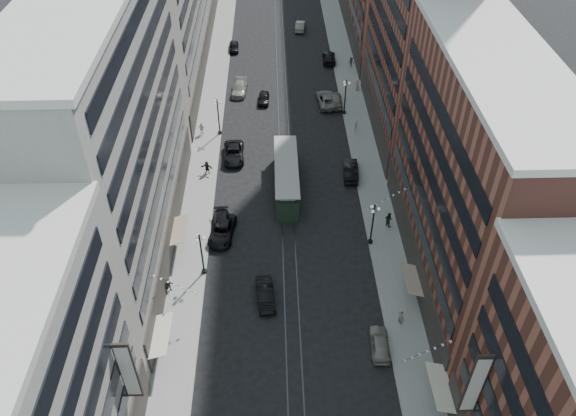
{
  "coord_description": "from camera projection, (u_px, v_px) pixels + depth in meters",
  "views": [
    {
      "loc": [
        -1.45,
        -13.3,
        44.49
      ],
      "look_at": [
        -0.09,
        32.61,
        5.0
      ],
      "focal_mm": 35.0,
      "sensor_mm": 36.0,
      "label": 1
    }
  ],
  "objects": [
    {
      "name": "car_2",
      "position": [
        222.0,
        231.0,
        63.99
      ],
      "size": [
        3.31,
        5.9,
        1.56
      ],
      "primitive_type": "imported",
      "rotation": [
        0.0,
        0.0,
        -0.13
      ],
      "color": "black",
      "rests_on": "ground"
    },
    {
      "name": "car_5",
      "position": [
        266.0,
        294.0,
        56.83
      ],
      "size": [
        2.18,
        4.94,
        1.58
      ],
      "primitive_type": "imported",
      "rotation": [
        0.0,
        0.0,
        0.11
      ],
      "color": "black",
      "rests_on": "ground"
    },
    {
      "name": "lamppost_se_mid",
      "position": [
        345.0,
        96.0,
        82.78
      ],
      "size": [
        1.03,
        1.14,
        5.52
      ],
      "color": "black",
      "rests_on": "sidewalk_east"
    },
    {
      "name": "car_4",
      "position": [
        380.0,
        343.0,
        52.37
      ],
      "size": [
        1.95,
        4.45,
        1.49
      ],
      "primitive_type": "imported",
      "rotation": [
        0.0,
        0.0,
        3.1
      ],
      "color": "gray",
      "rests_on": "ground"
    },
    {
      "name": "car_14",
      "position": [
        300.0,
        26.0,
        107.76
      ],
      "size": [
        2.24,
        5.04,
        1.61
      ],
      "primitive_type": "imported",
      "rotation": [
        0.0,
        0.0,
        3.03
      ],
      "color": "slate",
      "rests_on": "ground"
    },
    {
      "name": "car_7",
      "position": [
        234.0,
        153.0,
        75.61
      ],
      "size": [
        2.86,
        5.89,
        1.62
      ],
      "primitive_type": "imported",
      "rotation": [
        0.0,
        0.0,
        0.03
      ],
      "color": "black",
      "rests_on": "ground"
    },
    {
      "name": "pedestrian_9",
      "position": [
        351.0,
        62.0,
        95.67
      ],
      "size": [
        1.16,
        0.65,
        1.7
      ],
      "primitive_type": "imported",
      "rotation": [
        0.0,
        0.0,
        -0.19
      ],
      "color": "black",
      "rests_on": "sidewalk_east"
    },
    {
      "name": "streetcar",
      "position": [
        286.0,
        178.0,
        70.09
      ],
      "size": [
        2.89,
        13.07,
        3.62
      ],
      "color": "#213525",
      "rests_on": "ground"
    },
    {
      "name": "pedestrian_8",
      "position": [
        355.0,
        126.0,
        80.42
      ],
      "size": [
        0.78,
        0.69,
        1.79
      ],
      "primitive_type": "imported",
      "rotation": [
        0.0,
        0.0,
        3.66
      ],
      "color": "#B4A895",
      "rests_on": "sidewalk_east"
    },
    {
      "name": "rail_east",
      "position": [
        286.0,
        83.0,
        92.18
      ],
      "size": [
        0.12,
        180.0,
        0.02
      ],
      "primitive_type": "cube",
      "color": "#2D2D33",
      "rests_on": "ground"
    },
    {
      "name": "lamppost_sw_mid",
      "position": [
        218.0,
        116.0,
        78.58
      ],
      "size": [
        1.03,
        1.14,
        5.52
      ],
      "color": "black",
      "rests_on": "sidewalk_west"
    },
    {
      "name": "pedestrian_7",
      "position": [
        389.0,
        219.0,
        65.03
      ],
      "size": [
        0.98,
        1.05,
        1.92
      ],
      "primitive_type": "imported",
      "rotation": [
        0.0,
        0.0,
        2.23
      ],
      "color": "black",
      "rests_on": "sidewalk_east"
    },
    {
      "name": "car_9",
      "position": [
        234.0,
        47.0,
        101.02
      ],
      "size": [
        1.83,
        4.24,
        1.43
      ],
      "primitive_type": "imported",
      "rotation": [
        0.0,
        0.0,
        0.04
      ],
      "color": "black",
      "rests_on": "ground"
    },
    {
      "name": "car_13",
      "position": [
        264.0,
        98.0,
        87.06
      ],
      "size": [
        1.85,
        4.14,
        1.38
      ],
      "primitive_type": "imported",
      "rotation": [
        0.0,
        0.0,
        -0.05
      ],
      "color": "black",
      "rests_on": "ground"
    },
    {
      "name": "sidewalk_west",
      "position": [
        215.0,
        84.0,
        91.88
      ],
      "size": [
        4.0,
        180.0,
        0.15
      ],
      "primitive_type": "cube",
      "color": "gray",
      "rests_on": "ground"
    },
    {
      "name": "car_extra_1",
      "position": [
        222.0,
        225.0,
        64.9
      ],
      "size": [
        2.33,
        5.1,
        1.45
      ],
      "primitive_type": "imported",
      "rotation": [
        0.0,
        0.0,
        0.06
      ],
      "color": "black",
      "rests_on": "ground"
    },
    {
      "name": "lamppost_sw_far",
      "position": [
        202.0,
        253.0,
        58.11
      ],
      "size": [
        1.03,
        1.14,
        5.52
      ],
      "color": "black",
      "rests_on": "sidewalk_west"
    },
    {
      "name": "car_extra_0",
      "position": [
        336.0,
        100.0,
        86.35
      ],
      "size": [
        2.16,
        5.04,
        1.7
      ],
      "primitive_type": "imported",
      "rotation": [
        0.0,
        0.0,
        3.11
      ],
      "color": "gray",
      "rests_on": "ground"
    },
    {
      "name": "building_west_mid",
      "position": [
        115.0,
        139.0,
        54.62
      ],
      "size": [
        8.0,
        36.0,
        28.0
      ],
      "primitive_type": "cube",
      "color": "gray",
      "rests_on": "ground"
    },
    {
      "name": "car_10",
      "position": [
        351.0,
        170.0,
        72.63
      ],
      "size": [
        2.21,
        5.36,
        1.72
      ],
      "primitive_type": "imported",
      "rotation": [
        0.0,
        0.0,
        3.07
      ],
      "color": "black",
      "rests_on": "ground"
    },
    {
      "name": "pedestrian_4",
      "position": [
        401.0,
        317.0,
        54.39
      ],
      "size": [
        0.78,
        1.12,
        1.74
      ],
      "primitive_type": "imported",
      "rotation": [
        0.0,
        0.0,
        1.91
      ],
      "color": "#B9AE99",
      "rests_on": "sidewalk_east"
    },
    {
      "name": "ground",
      "position": [
        283.0,
        115.0,
        84.59
      ],
      "size": [
        220.0,
        220.0,
        0.0
      ],
      "primitive_type": "plane",
      "color": "black",
      "rests_on": "ground"
    },
    {
      "name": "pedestrian_5",
      "position": [
        207.0,
        167.0,
        72.82
      ],
      "size": [
        1.7,
        0.87,
        1.76
      ],
      "primitive_type": "imported",
      "rotation": [
        0.0,
        0.0,
        -0.26
      ],
      "color": "black",
      "rests_on": "sidewalk_west"
    },
    {
      "name": "building_east_mid",
      "position": [
        470.0,
        180.0,
        52.9
      ],
      "size": [
        8.0,
        30.0,
        24.0
      ],
      "primitive_type": "cube",
      "color": "brown",
      "rests_on": "ground"
    },
    {
      "name": "sidewalk_east",
      "position": [
        348.0,
        82.0,
        92.37
      ],
      "size": [
        4.0,
        180.0,
        0.15
      ],
      "primitive_type": "cube",
      "color": "gray",
      "rests_on": "ground"
    },
    {
      "name": "pedestrian_2",
      "position": [
        169.0,
        285.0,
        57.49
      ],
      "size": [
        0.93,
        0.73,
        1.68
      ],
      "primitive_type": "imported",
      "rotation": [
        0.0,
        0.0,
        0.4
      ],
      "color": "black",
      "rests_on": "sidewalk_west"
    },
    {
      "name": "car_11",
      "position": [
        327.0,
        99.0,
        86.45
      ],
      "size": [
        3.35,
        6.35,
        1.7
      ],
      "primitive_type": "imported",
      "rotation": [
        0.0,
        0.0,
        3.23
      ],
      "color": "slate",
      "rests_on": "ground"
    },
    {
      "name": "car_8",
      "position": [
        239.0,
        88.0,
        89.23
      ],
      "size": [
        2.63,
        5.55,
        1.57
      ],
      "primitive_type": "imported",
      "rotation": [
        0.0,
        0.0,
        -0.08
      ],
      "color": "gray",
      "rests_on": "ground"
    },
    {
      "name": "car_12",
      "position": [
        329.0,
        57.0,
        97.58
      ],
      "size": [
        2.36,
        5.41,
        1.55
      ],
      "primitive_type": "imported",
      "rotation": [
        0.0,
        0.0,
        3.11
      ],
      "color": "black",
      "rests_on": "ground"
    },
    {
      "name": "pedestrian_6",
      "position": [
        202.0,
        128.0,
        79.81
      ],
      "size": [
        1.13,
        0.69,
        1.81
      ],
      "primitive_type": "imported",
      "rotation": [
        0.0,
        0.0,
        2.94
      ],
      "color": "beige",
      "rests_on": "sidewalk_west"
    },
    {
      "name": "rail_west",
      "position": [
        278.0,
        83.0,
        92.15
      ],
      "size": [
        0.12,
        180.0,
        0.02
      ],
      "primitive_type": "cube",
      "color": "#2D2D33",
      "rests_on": "ground"
    },
    {
      "name": "pedestrian_extra_0",
      "position": [
        357.0,
        85.0,
        89.54
      ],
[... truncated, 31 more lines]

